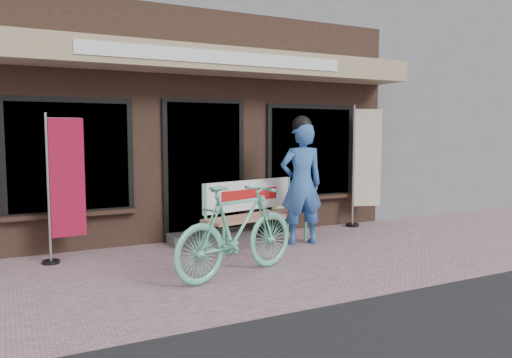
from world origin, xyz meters
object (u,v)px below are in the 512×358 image
person (301,181)px  nobori_cream (365,164)px  bicycle (237,230)px  bench (254,207)px  menu_stand (279,209)px  nobori_red (64,186)px

person → nobori_cream: nobori_cream is taller
bicycle → person: bearing=-72.0°
bench → menu_stand: bench is taller
bench → nobori_red: size_ratio=0.95×
nobori_cream → bicycle: bearing=-132.0°
nobori_red → menu_stand: (3.41, 0.35, -0.59)m
bench → nobori_cream: (2.46, 0.46, 0.55)m
bench → nobori_red: bearing=160.9°
bicycle → menu_stand: bicycle is taller
nobori_cream → nobori_red: bearing=-158.0°
bicycle → menu_stand: 2.59m
bicycle → menu_stand: bearing=-57.8°
nobori_cream → menu_stand: size_ratio=2.72×
bench → nobori_cream: bearing=-3.1°
bench → person: 0.81m
bench → nobori_red: (-2.64, 0.25, 0.43)m
nobori_red → bicycle: bearing=-49.9°
bench → bicycle: bicycle is taller
bicycle → nobori_red: 2.40m
person → nobori_red: person is taller
person → bicycle: person is taller
nobori_red → person: bearing=-15.3°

